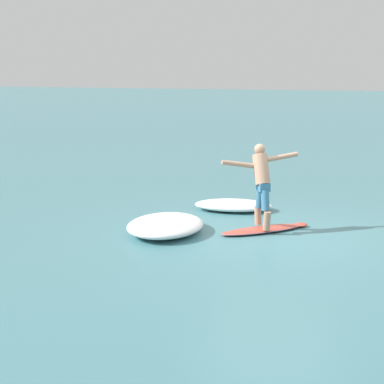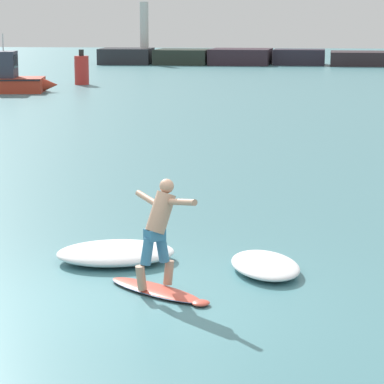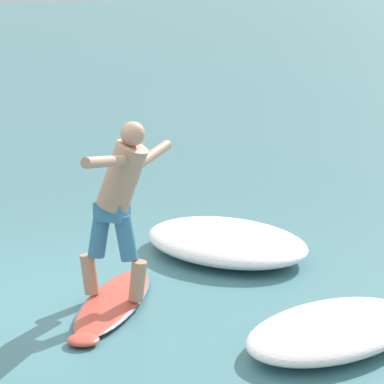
# 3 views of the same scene
# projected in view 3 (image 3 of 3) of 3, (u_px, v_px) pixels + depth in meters

# --- Properties ---
(ground_plane) EXTENTS (200.00, 200.00, 0.00)m
(ground_plane) POSITION_uv_depth(u_px,v_px,m) (79.00, 303.00, 7.98)
(ground_plane) COLOR teal
(surfboard) EXTENTS (1.74, 1.43, 0.22)m
(surfboard) POSITION_uv_depth(u_px,v_px,m) (113.00, 302.00, 7.89)
(surfboard) COLOR #D8503F
(surfboard) RESTS_ON ground
(surfer) EXTENTS (1.06, 1.18, 1.56)m
(surfer) POSITION_uv_depth(u_px,v_px,m) (120.00, 196.00, 7.67)
(surfer) COLOR tan
(surfer) RESTS_ON surfboard
(wave_foam_at_tail) EXTENTS (1.46, 1.91, 0.22)m
(wave_foam_at_tail) POSITION_uv_depth(u_px,v_px,m) (333.00, 330.00, 7.09)
(wave_foam_at_tail) COLOR white
(wave_foam_at_tail) RESTS_ON ground
(wave_foam_at_nose) EXTENTS (2.19, 1.83, 0.29)m
(wave_foam_at_nose) POSITION_uv_depth(u_px,v_px,m) (226.00, 241.00, 9.34)
(wave_foam_at_nose) COLOR white
(wave_foam_at_nose) RESTS_ON ground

